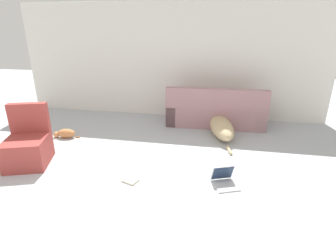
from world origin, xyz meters
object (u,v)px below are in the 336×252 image
at_px(couch, 215,112).
at_px(dog, 221,126).
at_px(cat, 65,134).
at_px(laptop_open, 224,178).
at_px(book_cream, 131,180).
at_px(side_chair, 28,146).

bearing_deg(couch, dog, 102.17).
relative_size(dog, cat, 3.32).
height_order(dog, laptop_open, dog).
relative_size(couch, laptop_open, 4.94).
bearing_deg(couch, cat, 23.56).
distance_m(dog, book_cream, 2.33).
relative_size(book_cream, side_chair, 0.27).
relative_size(couch, side_chair, 2.31).
height_order(dog, book_cream, dog).
distance_m(cat, laptop_open, 3.13).
xyz_separation_m(laptop_open, book_cream, (-1.24, -0.18, -0.07)).
height_order(laptop_open, book_cream, laptop_open).
distance_m(couch, laptop_open, 2.34).
bearing_deg(laptop_open, couch, 72.66).
distance_m(cat, book_cream, 2.11).
relative_size(dog, book_cream, 7.10).
bearing_deg(book_cream, laptop_open, 8.17).
relative_size(couch, book_cream, 8.61).
xyz_separation_m(dog, cat, (-2.89, -0.76, -0.08)).
xyz_separation_m(cat, book_cream, (1.70, -1.24, -0.07)).
xyz_separation_m(dog, laptop_open, (0.06, -1.82, -0.09)).
height_order(cat, laptop_open, laptop_open).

